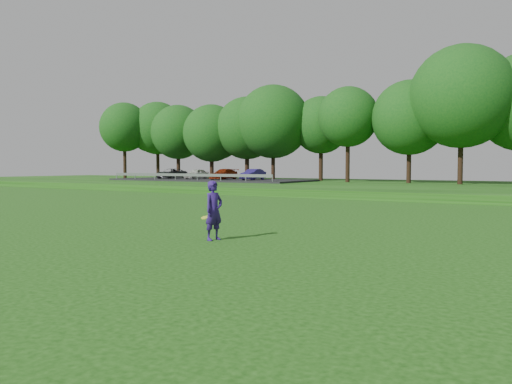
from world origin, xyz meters
The scene contains 6 objects.
ground centered at (0.00, 0.00, 0.00)m, with size 140.00×140.00×0.00m, color #14400C.
berm centered at (0.00, 34.00, 0.30)m, with size 130.00×30.00×0.60m, color #14400C.
walking_path centered at (0.00, 20.00, 0.02)m, with size 130.00×1.60×0.04m, color gray.
treeline centered at (0.00, 38.00, 8.10)m, with size 104.00×7.00×15.00m, color #104814, non-canonical shape.
parking_lot centered at (-24.33, 32.80, 1.01)m, with size 24.00×9.00×1.38m.
woman centered at (2.45, -0.79, 0.93)m, with size 0.60×0.74×1.85m.
Camera 1 is at (11.87, -13.09, 2.31)m, focal length 35.00 mm.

